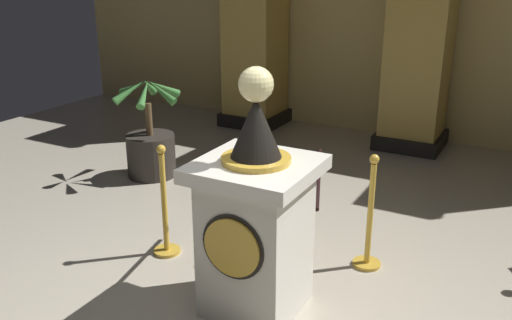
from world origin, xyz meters
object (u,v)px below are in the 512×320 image
at_px(stanchion_near, 369,228).
at_px(stanchion_far, 165,217).
at_px(pedestal_clock, 256,221).
at_px(potted_palm_left, 151,147).

height_order(stanchion_near, stanchion_far, stanchion_far).
xyz_separation_m(pedestal_clock, stanchion_near, (0.55, 0.99, -0.36)).
bearing_deg(stanchion_near, stanchion_far, -158.83).
distance_m(pedestal_clock, potted_palm_left, 3.06).
bearing_deg(potted_palm_left, stanchion_far, -47.77).
xyz_separation_m(stanchion_near, stanchion_far, (-1.65, -0.64, 0.00)).
xyz_separation_m(pedestal_clock, potted_palm_left, (-2.43, 1.82, -0.35)).
height_order(pedestal_clock, potted_palm_left, pedestal_clock).
distance_m(pedestal_clock, stanchion_near, 1.19).
relative_size(pedestal_clock, stanchion_near, 1.81).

